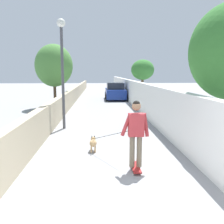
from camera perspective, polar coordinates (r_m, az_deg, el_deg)
ground_plane at (r=18.50m, az=-2.20°, el=1.58°), size 80.00×80.00×0.00m
wall_left at (r=16.57m, az=-10.32°, el=2.58°), size 48.00×0.30×1.16m
fence_right at (r=16.63m, az=6.12°, el=3.83°), size 48.00×0.30×1.81m
tree_left_near at (r=17.61m, az=-13.31°, el=10.41°), size 2.56×2.56×4.35m
tree_right_mid at (r=23.72m, az=7.11°, el=9.65°), size 2.17×2.17×3.65m
lamp_post at (r=10.79m, az=-11.51°, el=12.72°), size 0.36×0.36×4.62m
skateboard at (r=6.36m, az=5.45°, el=-12.62°), size 0.80×0.20×0.08m
person_skateboarder at (r=6.07m, az=5.59°, el=-3.89°), size 0.22×0.71×1.67m
dog at (r=7.70m, az=-4.35°, el=-7.09°), size 1.84×1.21×1.06m
car_near at (r=22.42m, az=0.74°, el=4.73°), size 3.83×1.80×1.54m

